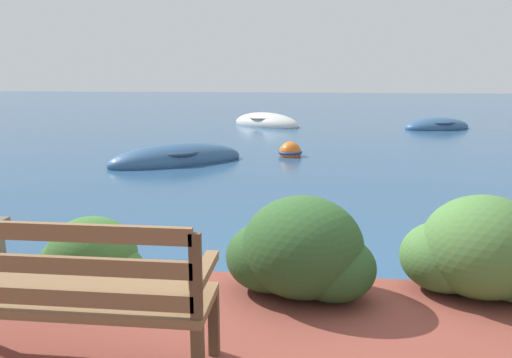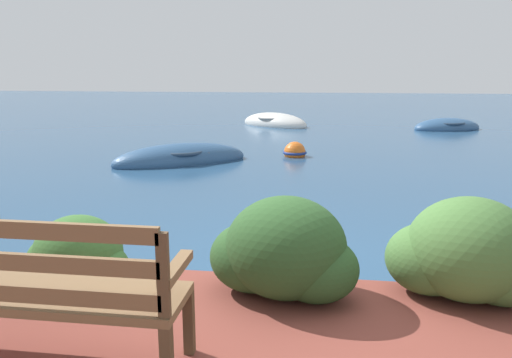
{
  "view_description": "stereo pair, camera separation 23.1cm",
  "coord_description": "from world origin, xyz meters",
  "px_view_note": "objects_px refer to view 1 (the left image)",
  "views": [
    {
      "loc": [
        0.1,
        -3.9,
        1.89
      ],
      "look_at": [
        -0.73,
        3.72,
        0.21
      ],
      "focal_mm": 35.0,
      "sensor_mm": 36.0,
      "label": 1
    },
    {
      "loc": [
        0.33,
        -3.87,
        1.89
      ],
      "look_at": [
        -0.73,
        3.72,
        0.21
      ],
      "focal_mm": 35.0,
      "sensor_mm": 36.0,
      "label": 2
    }
  ],
  "objects_px": {
    "park_bench": "(62,291)",
    "rowboat_nearest": "(177,160)",
    "mooring_buoy": "(290,152)",
    "rowboat_mid": "(437,127)",
    "rowboat_far": "(266,124)"
  },
  "relations": [
    {
      "from": "rowboat_mid",
      "to": "rowboat_far",
      "type": "height_order",
      "value": "rowboat_far"
    },
    {
      "from": "rowboat_far",
      "to": "mooring_buoy",
      "type": "xyz_separation_m",
      "value": [
        1.1,
        -6.28,
        0.02
      ]
    },
    {
      "from": "rowboat_mid",
      "to": "mooring_buoy",
      "type": "xyz_separation_m",
      "value": [
        -4.58,
        -5.85,
        0.03
      ]
    },
    {
      "from": "rowboat_far",
      "to": "park_bench",
      "type": "bearing_deg",
      "value": -52.37
    },
    {
      "from": "park_bench",
      "to": "rowboat_nearest",
      "type": "relative_size",
      "value": 0.56
    },
    {
      "from": "park_bench",
      "to": "rowboat_nearest",
      "type": "distance_m",
      "value": 7.72
    },
    {
      "from": "park_bench",
      "to": "mooring_buoy",
      "type": "xyz_separation_m",
      "value": [
        0.89,
        8.67,
        -0.62
      ]
    },
    {
      "from": "park_bench",
      "to": "rowboat_mid",
      "type": "height_order",
      "value": "park_bench"
    },
    {
      "from": "rowboat_nearest",
      "to": "rowboat_far",
      "type": "distance_m",
      "value": 7.49
    },
    {
      "from": "rowboat_nearest",
      "to": "rowboat_mid",
      "type": "bearing_deg",
      "value": 10.52
    },
    {
      "from": "park_bench",
      "to": "rowboat_mid",
      "type": "distance_m",
      "value": 15.53
    },
    {
      "from": "rowboat_mid",
      "to": "rowboat_far",
      "type": "relative_size",
      "value": 0.85
    },
    {
      "from": "park_bench",
      "to": "mooring_buoy",
      "type": "distance_m",
      "value": 8.74
    },
    {
      "from": "rowboat_far",
      "to": "rowboat_nearest",
      "type": "bearing_deg",
      "value": -62.47
    },
    {
      "from": "rowboat_nearest",
      "to": "rowboat_mid",
      "type": "xyz_separation_m",
      "value": [
        6.89,
        6.96,
        -0.0
      ]
    }
  ]
}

